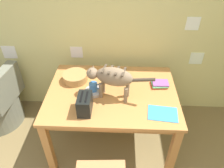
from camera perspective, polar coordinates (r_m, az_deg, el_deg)
wall_rear at (r=2.49m, az=1.40°, el=17.03°), size 4.42×0.11×2.50m
dining_table at (r=2.24m, az=0.00°, el=-3.74°), size 1.31×0.95×0.73m
cat at (r=1.99m, az=-0.01°, el=1.81°), size 0.63×0.22×0.33m
saucer_bowl at (r=2.18m, az=-4.89°, el=-1.95°), size 0.18×0.18×0.03m
coffee_mug at (r=2.14m, az=-4.87°, el=-0.72°), size 0.12×0.08×0.09m
magazine at (r=2.01m, az=13.22°, el=-7.59°), size 0.28×0.22×0.01m
book_stack at (r=2.30m, az=12.44°, el=-0.05°), size 0.18×0.14×0.04m
wicker_basket at (r=2.35m, az=-9.70°, el=1.82°), size 0.26×0.26×0.08m
toaster at (r=1.94m, az=-7.19°, el=-5.23°), size 0.12×0.20×0.18m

